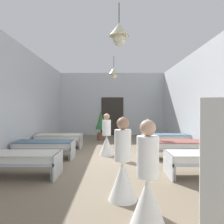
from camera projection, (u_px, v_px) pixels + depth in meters
The scene contains 12 objects.
ground_plane at pixel (112, 160), 6.92m from camera, with size 7.21×13.56×0.10m, color #7A6B56.
room_shell at pixel (112, 100), 8.33m from camera, with size 7.01×13.16×3.97m.
bed_left_row_0 at pixel (19, 158), 5.01m from camera, with size 1.90×0.84×0.57m.
bed_right_row_0 at pixel (206, 158), 5.02m from camera, with size 1.90×0.84×0.57m.
bed_left_row_1 at pixel (44, 145), 6.91m from camera, with size 1.90×0.84×0.57m.
bed_right_row_1 at pixel (180, 145), 6.92m from camera, with size 1.90×0.84×0.57m.
bed_left_row_2 at pixel (59, 137), 8.81m from camera, with size 1.90×0.84×0.57m.
bed_right_row_2 at pixel (165, 137), 8.82m from camera, with size 1.90×0.84×0.57m.
nurse_near_aisle at pixel (147, 190), 2.81m from camera, with size 0.52×0.52×1.49m.
nurse_mid_aisle at pixel (106, 140), 7.37m from camera, with size 0.52×0.52×1.49m.
nurse_far_aisle at pixel (122, 170), 3.72m from camera, with size 0.52×0.52×1.49m.
potted_plant at pixel (100, 123), 11.03m from camera, with size 0.57×0.57×1.53m.
Camera 1 is at (-0.03, -6.90, 1.60)m, focal length 33.51 mm.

